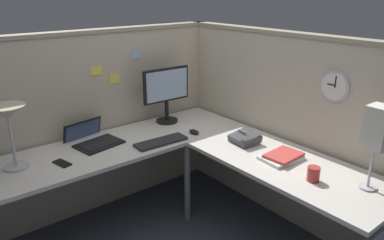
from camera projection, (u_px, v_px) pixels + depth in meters
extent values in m
plane|color=#383D47|center=(184.00, 234.00, 3.03)|extent=(6.80, 6.80, 0.00)
cube|color=#B7AD99|center=(88.00, 126.00, 3.19)|extent=(2.57, 0.10, 1.55)
cube|color=gray|center=(79.00, 32.00, 2.93)|extent=(2.57, 0.12, 0.03)
cube|color=#B7AD99|center=(286.00, 131.00, 3.09)|extent=(0.10, 2.37, 1.55)
cube|color=gray|center=(295.00, 34.00, 2.82)|extent=(0.12, 2.37, 0.03)
cube|color=beige|center=(109.00, 148.00, 2.91)|extent=(2.35, 0.66, 0.03)
cube|color=beige|center=(289.00, 165.00, 2.62)|extent=(0.66, 1.49, 0.03)
cylinder|color=slate|center=(187.00, 183.00, 3.12)|extent=(0.05, 0.05, 0.70)
cylinder|color=black|center=(167.00, 121.00, 3.43)|extent=(0.20, 0.20, 0.02)
cylinder|color=black|center=(167.00, 110.00, 3.39)|extent=(0.04, 0.04, 0.20)
cube|color=black|center=(166.00, 85.00, 3.31)|extent=(0.46, 0.04, 0.30)
cube|color=#99B2D1|center=(167.00, 85.00, 3.30)|extent=(0.42, 0.02, 0.26)
cube|color=black|center=(99.00, 144.00, 2.92)|extent=(0.38, 0.30, 0.02)
cube|color=black|center=(99.00, 143.00, 2.92)|extent=(0.32, 0.23, 0.00)
cube|color=black|center=(82.00, 133.00, 3.05)|extent=(0.35, 0.13, 0.22)
cube|color=#384C72|center=(83.00, 133.00, 3.04)|extent=(0.31, 0.11, 0.18)
cube|color=#232326|center=(161.00, 142.00, 2.96)|extent=(0.44, 0.16, 0.02)
ellipsoid|color=black|center=(194.00, 132.00, 3.14)|extent=(0.06, 0.10, 0.03)
cylinder|color=#B7BABF|center=(17.00, 166.00, 2.55)|extent=(0.17, 0.17, 0.02)
cylinder|color=#B7BABF|center=(12.00, 141.00, 2.49)|extent=(0.02, 0.02, 0.38)
cone|color=#B2A88C|center=(7.00, 112.00, 2.42)|extent=(0.24, 0.24, 0.09)
cube|color=black|center=(62.00, 163.00, 2.61)|extent=(0.10, 0.16, 0.01)
cube|color=#38383D|center=(244.00, 139.00, 2.95)|extent=(0.21, 0.22, 0.10)
cube|color=#8CA58C|center=(242.00, 133.00, 2.96)|extent=(0.02, 0.09, 0.04)
cube|color=#38383D|center=(252.00, 140.00, 2.88)|extent=(0.19, 0.06, 0.04)
cube|color=silver|center=(281.00, 158.00, 2.67)|extent=(0.30, 0.23, 0.02)
cube|color=#BF3F38|center=(284.00, 155.00, 2.67)|extent=(0.27, 0.21, 0.02)
cylinder|color=#B7BABF|center=(367.00, 187.00, 2.30)|extent=(0.11, 0.11, 0.01)
cylinder|color=#B7BABF|center=(371.00, 167.00, 2.25)|extent=(0.02, 0.02, 0.27)
cube|color=silver|center=(378.00, 127.00, 2.16)|extent=(0.13, 0.13, 0.26)
cylinder|color=#B2332D|center=(313.00, 174.00, 2.37)|extent=(0.08, 0.08, 0.10)
cylinder|color=#B7BABF|center=(335.00, 86.00, 2.59)|extent=(0.03, 0.22, 0.22)
cylinder|color=white|center=(334.00, 87.00, 2.58)|extent=(0.00, 0.19, 0.19)
cube|color=black|center=(331.00, 85.00, 2.59)|extent=(0.00, 0.06, 0.01)
cube|color=black|center=(336.00, 82.00, 2.56)|extent=(0.00, 0.01, 0.08)
cube|color=#99B7E5|center=(136.00, 54.00, 3.24)|extent=(0.09, 0.00, 0.07)
cube|color=#EAD84C|center=(96.00, 71.00, 3.05)|extent=(0.10, 0.00, 0.07)
cube|color=#EAD84C|center=(115.00, 78.00, 3.17)|extent=(0.09, 0.00, 0.09)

